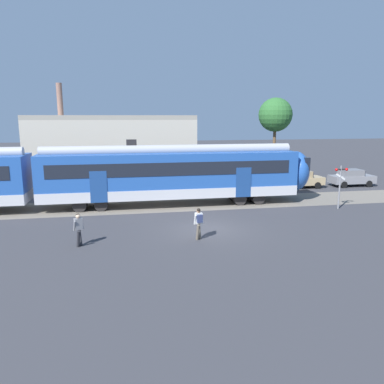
{
  "coord_description": "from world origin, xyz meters",
  "views": [
    {
      "loc": [
        -4.51,
        -19.9,
        6.26
      ],
      "look_at": [
        -0.39,
        2.88,
        1.6
      ],
      "focal_mm": 35.0,
      "sensor_mm": 36.0,
      "label": 1
    }
  ],
  "objects_px": {
    "pedestrian_grey": "(78,227)",
    "parked_car_grey": "(352,178)",
    "pedestrian_white": "(199,221)",
    "crossing_signal": "(340,180)",
    "parked_car_tan": "(300,179)"
  },
  "relations": [
    {
      "from": "pedestrian_grey",
      "to": "parked_car_grey",
      "type": "bearing_deg",
      "value": 28.76
    },
    {
      "from": "pedestrian_white",
      "to": "crossing_signal",
      "type": "height_order",
      "value": "crossing_signal"
    },
    {
      "from": "pedestrian_grey",
      "to": "pedestrian_white",
      "type": "xyz_separation_m",
      "value": [
        5.98,
        -0.03,
        0.03
      ]
    },
    {
      "from": "parked_car_grey",
      "to": "parked_car_tan",
      "type": "bearing_deg",
      "value": 179.72
    },
    {
      "from": "pedestrian_grey",
      "to": "parked_car_tan",
      "type": "relative_size",
      "value": 0.41
    },
    {
      "from": "pedestrian_grey",
      "to": "parked_car_tan",
      "type": "xyz_separation_m",
      "value": [
        17.78,
        12.55,
        -0.18
      ]
    },
    {
      "from": "parked_car_grey",
      "to": "pedestrian_white",
      "type": "bearing_deg",
      "value": -143.28
    },
    {
      "from": "parked_car_grey",
      "to": "crossing_signal",
      "type": "bearing_deg",
      "value": -127.69
    },
    {
      "from": "pedestrian_white",
      "to": "parked_car_tan",
      "type": "xyz_separation_m",
      "value": [
        11.8,
        12.58,
        -0.21
      ]
    },
    {
      "from": "pedestrian_white",
      "to": "parked_car_grey",
      "type": "xyz_separation_m",
      "value": [
        16.84,
        12.56,
        -0.21
      ]
    },
    {
      "from": "pedestrian_grey",
      "to": "crossing_signal",
      "type": "bearing_deg",
      "value": 15.75
    },
    {
      "from": "parked_car_tan",
      "to": "parked_car_grey",
      "type": "xyz_separation_m",
      "value": [
        5.04,
        -0.02,
        0.0
      ]
    },
    {
      "from": "pedestrian_grey",
      "to": "parked_car_grey",
      "type": "height_order",
      "value": "pedestrian_grey"
    },
    {
      "from": "crossing_signal",
      "to": "pedestrian_white",
      "type": "bearing_deg",
      "value": -156.21
    },
    {
      "from": "crossing_signal",
      "to": "pedestrian_grey",
      "type": "bearing_deg",
      "value": -164.25
    }
  ]
}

